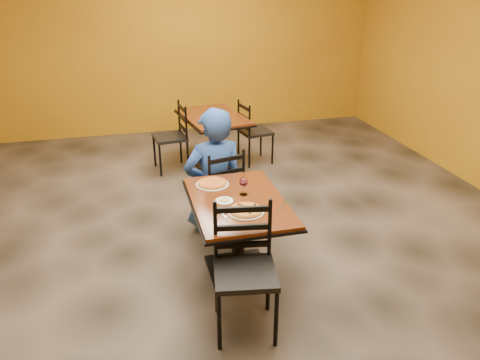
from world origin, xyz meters
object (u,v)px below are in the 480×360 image
object	(u,v)px
table_second	(213,129)
diner	(214,171)
side_plate	(224,201)
wine_glass	(244,186)
chair_second_left	(170,138)
chair_second_right	(255,132)
plate_far	(212,184)
chair_main_far	(219,189)
table_main	(238,219)
chair_main_near	(245,274)
plate_main	(246,212)
pizza_far	(212,183)
pizza_main	(246,210)

from	to	relation	value
table_second	diner	xyz separation A→B (m)	(-0.35, -1.81, 0.13)
side_plate	wine_glass	world-z (taller)	wine_glass
chair_second_left	wine_glass	distance (m)	2.64
chair_second_right	side_plate	bearing A→B (deg)	148.14
chair_second_left	plate_far	distance (m)	2.32
chair_main_far	chair_second_right	world-z (taller)	chair_main_far
table_main	table_second	distance (m)	2.69
chair_main_near	table_main	bearing A→B (deg)	89.08
plate_main	pizza_far	bearing A→B (deg)	105.00
pizza_far	diner	bearing A→B (deg)	76.96
table_main	table_second	xyz separation A→B (m)	(0.31, 2.68, -0.00)
pizza_main	side_plate	bearing A→B (deg)	118.42
plate_main	wine_glass	distance (m)	0.35
plate_main	chair_main_near	bearing A→B (deg)	-105.41
wine_glass	chair_main_far	bearing A→B (deg)	95.46
chair_main_far	plate_far	xyz separation A→B (m)	(-0.16, -0.48, 0.28)
table_main	chair_second_right	world-z (taller)	chair_second_right
chair_second_right	table_main	bearing A→B (deg)	150.50
pizza_far	wine_glass	bearing A→B (deg)	-50.40
pizza_main	side_plate	xyz separation A→B (m)	(-0.13, 0.24, -0.02)
table_second	pizza_far	size ratio (longest dim) A/B	4.63
plate_far	side_plate	bearing A→B (deg)	-84.95
table_second	chair_main_far	world-z (taller)	chair_main_far
side_plate	table_second	bearing A→B (deg)	80.79
chair_main_far	diner	size ratio (longest dim) A/B	0.70
table_main	diner	xyz separation A→B (m)	(-0.04, 0.87, 0.12)
chair_second_right	plate_main	distance (m)	3.07
chair_second_right	wine_glass	size ratio (longest dim) A/B	5.10
table_second	plate_far	world-z (taller)	plate_far
chair_main_far	pizza_far	world-z (taller)	chair_main_far
chair_main_far	wine_glass	xyz separation A→B (m)	(0.07, -0.76, 0.37)
pizza_main	table_main	bearing A→B (deg)	91.87
table_main	plate_far	size ratio (longest dim) A/B	3.97
chair_main_far	chair_second_right	distance (m)	2.04
side_plate	pizza_far	bearing A→B (deg)	95.05
chair_main_near	chair_main_far	world-z (taller)	chair_main_near
pizza_far	table_second	bearing A→B (deg)	78.55
chair_main_near	chair_second_right	distance (m)	3.61
chair_second_right	plate_far	world-z (taller)	chair_second_right
chair_main_near	chair_second_right	xyz separation A→B (m)	(1.07, 3.45, -0.06)
diner	wine_glass	world-z (taller)	diner
chair_second_right	pizza_far	bearing A→B (deg)	144.39
pizza_far	wine_glass	distance (m)	0.37
plate_far	pizza_far	xyz separation A→B (m)	(0.00, 0.00, 0.02)
chair_main_far	wine_glass	bearing A→B (deg)	80.88
table_main	chair_main_near	bearing A→B (deg)	-100.18
table_main	chair_second_left	size ratio (longest dim) A/B	1.30
chair_second_left	side_plate	xyz separation A→B (m)	(0.19, -2.67, 0.28)
chair_main_near	plate_far	world-z (taller)	chair_main_near
plate_far	pizza_far	distance (m)	0.02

